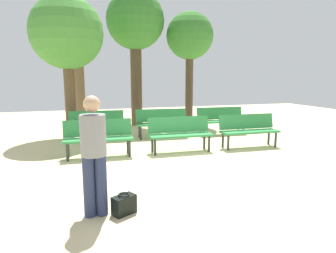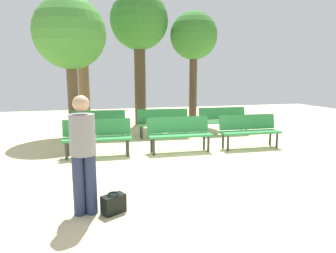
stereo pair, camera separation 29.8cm
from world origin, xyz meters
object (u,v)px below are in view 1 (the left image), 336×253
bench_r1_c2 (221,119)px  tree_2 (190,38)px  tree_1 (135,24)px  bench_r1_c0 (97,124)px  tree_0 (67,34)px  bench_r0_c1 (180,132)px  bench_r0_c2 (248,128)px  visitor_with_backpack (94,148)px  bench_r0_c0 (98,136)px  handbag (124,204)px  tree_3 (80,91)px  bench_r1_c1 (162,121)px

bench_r1_c2 → tree_2: tree_2 is taller
tree_1 → bench_r1_c0: bearing=-124.1°
bench_r1_c2 → tree_0: 5.51m
bench_r0_c1 → bench_r1_c2: size_ratio=1.00×
bench_r1_c2 → bench_r0_c2: bearing=-92.8°
tree_2 → visitor_with_backpack: bearing=-120.2°
bench_r0_c2 → bench_r1_c2: same height
bench_r0_c1 → tree_1: bearing=94.7°
bench_r0_c0 → tree_2: 6.28m
tree_1 → bench_r0_c0: bearing=-112.3°
bench_r1_c0 → handbag: bench_r1_c0 is taller
tree_0 → handbag: (0.74, -5.90, -3.01)m
bench_r1_c2 → tree_3: size_ratio=0.61×
tree_0 → tree_1: size_ratio=0.85×
bench_r0_c0 → tree_2: (3.87, 4.05, 2.85)m
tree_1 → tree_0: bearing=-145.9°
bench_r0_c2 → bench_r0_c0: bearing=179.3°
bench_r0_c0 → tree_1: tree_1 is taller
tree_0 → tree_3: size_ratio=1.62×
tree_0 → bench_r1_c1: bearing=-20.7°
bench_r0_c2 → visitor_with_backpack: bearing=-143.6°
bench_r0_c1 → bench_r1_c2: (2.07, 1.78, 0.00)m
bench_r0_c1 → tree_2: tree_2 is taller
bench_r0_c0 → handbag: size_ratio=4.41×
bench_r0_c0 → tree_3: size_ratio=0.61×
bench_r1_c0 → tree_1: bearing=60.7°
bench_r0_c0 → handbag: (0.10, -3.16, -0.37)m
handbag → tree_3: bearing=92.9°
bench_r1_c2 → bench_r1_c1: bearing=-179.6°
bench_r0_c0 → tree_3: (-0.32, 5.22, 0.82)m
bench_r0_c1 → bench_r0_c2: size_ratio=1.00×
bench_r0_c2 → bench_r1_c2: 1.87m
bench_r0_c0 → tree_0: tree_0 is taller
tree_1 → handbag: 8.58m
tree_1 → tree_3: 3.39m
bench_r1_c0 → bench_r1_c2: size_ratio=1.01×
tree_0 → handbag: tree_0 is taller
bench_r1_c2 → visitor_with_backpack: 6.45m
bench_r0_c0 → tree_1: (1.80, 4.39, 3.33)m
bench_r1_c0 → visitor_with_backpack: bearing=-89.3°
tree_3 → visitor_with_backpack: size_ratio=1.61×
visitor_with_backpack → tree_2: bearing=-118.1°
bench_r1_c2 → tree_3: bearing=142.8°
bench_r1_c1 → tree_3: size_ratio=0.61×
bench_r0_c1 → bench_r0_c2: (1.92, -0.08, 0.00)m
bench_r1_c1 → tree_2: tree_2 is taller
bench_r0_c0 → tree_3: tree_3 is taller
bench_r0_c1 → tree_2: bearing=68.0°
bench_r1_c2 → bench_r1_c0: bearing=179.1°
handbag → bench_r0_c0: bearing=91.9°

